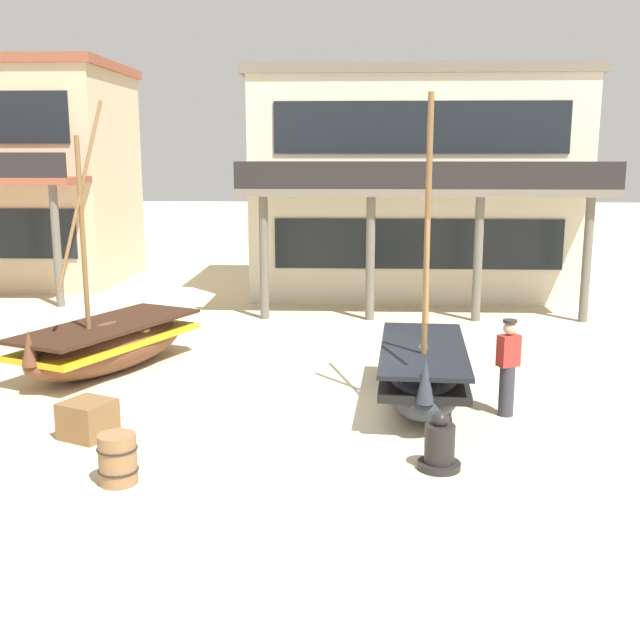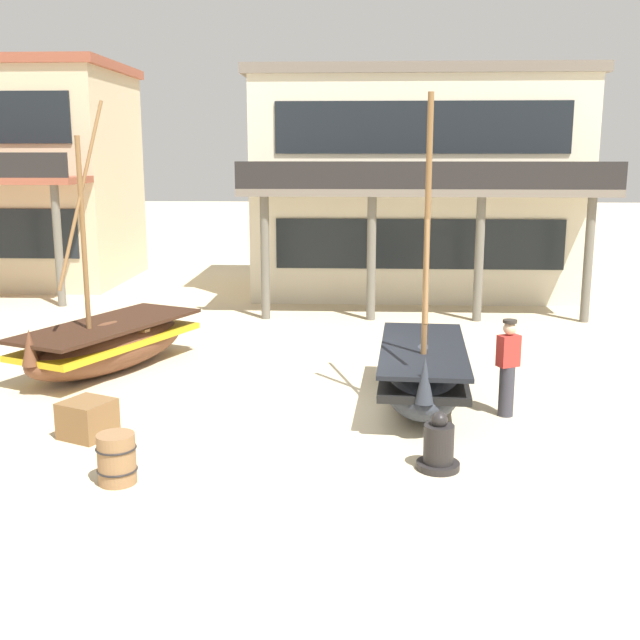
# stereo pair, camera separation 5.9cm
# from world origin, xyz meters

# --- Properties ---
(ground_plane) EXTENTS (120.00, 120.00, 0.00)m
(ground_plane) POSITION_xyz_m (0.00, 0.00, 0.00)
(ground_plane) COLOR beige
(fishing_boat_near_left) EXTENTS (3.23, 4.59, 5.44)m
(fishing_boat_near_left) POSITION_xyz_m (-4.46, 2.36, 0.56)
(fishing_boat_near_left) COLOR brown
(fishing_boat_near_left) RESTS_ON ground
(fishing_boat_centre_large) EXTENTS (1.76, 4.14, 5.38)m
(fishing_boat_centre_large) POSITION_xyz_m (1.86, 0.41, 0.60)
(fishing_boat_centre_large) COLOR #2D333D
(fishing_boat_centre_large) RESTS_ON ground
(fisherman_by_hull) EXTENTS (0.42, 0.36, 1.68)m
(fisherman_by_hull) POSITION_xyz_m (3.25, -0.16, 0.83)
(fisherman_by_hull) COLOR #33333D
(fisherman_by_hull) RESTS_ON ground
(capstan_winch) EXTENTS (0.62, 0.62, 0.85)m
(capstan_winch) POSITION_xyz_m (1.87, -2.55, 0.33)
(capstan_winch) COLOR black
(capstan_winch) RESTS_ON ground
(wooden_barrel) EXTENTS (0.56, 0.56, 0.70)m
(wooden_barrel) POSITION_xyz_m (-2.56, -3.25, 0.35)
(wooden_barrel) COLOR olive
(wooden_barrel) RESTS_ON ground
(cargo_crate) EXTENTS (0.95, 0.95, 0.59)m
(cargo_crate) POSITION_xyz_m (-3.57, -1.52, 0.30)
(cargo_crate) COLOR brown
(cargo_crate) RESTS_ON ground
(harbor_building_main) EXTENTS (10.38, 7.67, 6.93)m
(harbor_building_main) POSITION_xyz_m (2.46, 12.24, 3.47)
(harbor_building_main) COLOR beige
(harbor_building_main) RESTS_ON ground
(harbor_building_annex) EXTENTS (7.81, 7.96, 7.38)m
(harbor_building_annex) POSITION_xyz_m (-11.25, 13.73, 3.70)
(harbor_building_annex) COLOR beige
(harbor_building_annex) RESTS_ON ground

